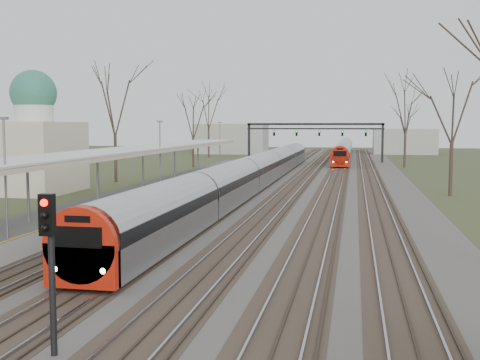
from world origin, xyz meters
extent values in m
cube|color=#474442|center=(0.00, 55.00, 0.05)|extent=(24.00, 160.00, 0.10)
cube|color=#4C3828|center=(-6.00, 55.00, 0.09)|extent=(2.60, 160.00, 0.06)
cube|color=gray|center=(-6.72, 55.00, 0.16)|extent=(0.07, 160.00, 0.12)
cube|color=gray|center=(-5.28, 55.00, 0.16)|extent=(0.07, 160.00, 0.12)
cube|color=#4C3828|center=(-2.50, 55.00, 0.09)|extent=(2.60, 160.00, 0.06)
cube|color=gray|center=(-3.22, 55.00, 0.16)|extent=(0.07, 160.00, 0.12)
cube|color=gray|center=(-1.78, 55.00, 0.16)|extent=(0.07, 160.00, 0.12)
cube|color=#4C3828|center=(1.00, 55.00, 0.09)|extent=(2.60, 160.00, 0.06)
cube|color=gray|center=(0.28, 55.00, 0.16)|extent=(0.07, 160.00, 0.12)
cube|color=gray|center=(1.72, 55.00, 0.16)|extent=(0.07, 160.00, 0.12)
cube|color=#4C3828|center=(4.50, 55.00, 0.09)|extent=(2.60, 160.00, 0.06)
cube|color=gray|center=(3.78, 55.00, 0.16)|extent=(0.07, 160.00, 0.12)
cube|color=gray|center=(5.22, 55.00, 0.16)|extent=(0.07, 160.00, 0.12)
cube|color=#4C3828|center=(8.00, 55.00, 0.09)|extent=(2.60, 160.00, 0.06)
cube|color=gray|center=(7.28, 55.00, 0.16)|extent=(0.07, 160.00, 0.12)
cube|color=gray|center=(8.72, 55.00, 0.16)|extent=(0.07, 160.00, 0.12)
cube|color=#9E9B93|center=(-9.05, 37.50, 0.50)|extent=(3.50, 69.00, 1.00)
cylinder|color=slate|center=(-9.05, 18.00, 2.50)|extent=(0.14, 0.14, 3.00)
cylinder|color=slate|center=(-9.05, 26.00, 2.50)|extent=(0.14, 0.14, 3.00)
cylinder|color=slate|center=(-9.05, 34.00, 2.50)|extent=(0.14, 0.14, 3.00)
cylinder|color=slate|center=(-9.05, 42.00, 2.50)|extent=(0.14, 0.14, 3.00)
cylinder|color=slate|center=(-9.05, 50.00, 2.50)|extent=(0.14, 0.14, 3.00)
cube|color=silver|center=(-9.05, 33.00, 4.05)|extent=(4.10, 50.00, 0.12)
cube|color=beige|center=(-9.05, 33.00, 3.88)|extent=(4.10, 50.00, 0.25)
cube|color=beige|center=(-22.00, 38.00, 3.00)|extent=(10.00, 8.00, 6.00)
cylinder|color=silver|center=(-20.00, 38.00, 7.20)|extent=(3.20, 3.20, 2.50)
sphere|color=#2A6A5C|center=(-20.00, 38.00, 8.40)|extent=(3.80, 3.80, 3.80)
cube|color=black|center=(-10.00, 85.00, 3.00)|extent=(0.35, 0.35, 6.00)
cube|color=black|center=(10.50, 85.00, 3.00)|extent=(0.35, 0.35, 6.00)
cube|color=black|center=(0.25, 85.00, 5.90)|extent=(21.00, 0.35, 0.35)
cube|color=black|center=(0.25, 85.00, 5.20)|extent=(21.00, 0.25, 0.25)
cube|color=black|center=(-6.00, 84.80, 4.50)|extent=(0.32, 0.22, 0.85)
sphere|color=#0CFF19|center=(-6.00, 84.66, 4.75)|extent=(0.16, 0.16, 0.16)
cube|color=black|center=(-2.50, 84.80, 4.50)|extent=(0.32, 0.22, 0.85)
sphere|color=#0CFF19|center=(-2.50, 84.66, 4.75)|extent=(0.16, 0.16, 0.16)
cube|color=black|center=(1.00, 84.80, 4.50)|extent=(0.32, 0.22, 0.85)
sphere|color=#0CFF19|center=(1.00, 84.66, 4.75)|extent=(0.16, 0.16, 0.16)
cube|color=black|center=(4.50, 84.80, 4.50)|extent=(0.32, 0.22, 0.85)
sphere|color=#0CFF19|center=(4.50, 84.66, 4.75)|extent=(0.16, 0.16, 0.16)
cube|color=black|center=(8.00, 84.80, 4.50)|extent=(0.32, 0.22, 0.85)
sphere|color=#0CFF19|center=(8.00, 84.66, 4.75)|extent=(0.16, 0.16, 0.16)
cylinder|color=#2D231C|center=(-17.00, 48.00, 2.48)|extent=(0.30, 0.30, 4.95)
cylinder|color=#2D231C|center=(14.00, 42.00, 2.25)|extent=(0.30, 0.30, 4.50)
cube|color=#9A9DA4|center=(-2.50, 47.44, 1.10)|extent=(2.55, 75.00, 1.60)
cylinder|color=#9A9DA4|center=(-2.50, 47.44, 1.75)|extent=(2.60, 74.70, 2.60)
cube|color=black|center=(-2.50, 47.44, 1.85)|extent=(2.62, 74.40, 0.55)
cube|color=#B51B0A|center=(-2.50, 10.04, 1.05)|extent=(2.55, 0.50, 1.50)
cylinder|color=#B51B0A|center=(-2.50, 10.09, 1.75)|extent=(2.60, 0.60, 2.60)
cube|color=black|center=(-2.50, 9.82, 2.05)|extent=(1.70, 0.12, 0.70)
sphere|color=white|center=(-3.35, 9.84, 0.95)|extent=(0.22, 0.22, 0.22)
sphere|color=white|center=(-1.65, 9.84, 0.95)|extent=(0.22, 0.22, 0.22)
cube|color=black|center=(-2.50, 47.44, 0.17)|extent=(1.80, 74.00, 0.35)
cube|color=#9A9DA4|center=(4.50, 101.04, 1.10)|extent=(2.55, 60.00, 1.60)
cylinder|color=#9A9DA4|center=(4.50, 101.04, 1.75)|extent=(2.60, 59.70, 2.60)
cube|color=black|center=(4.50, 101.04, 1.85)|extent=(2.62, 59.40, 0.55)
cube|color=#B51B0A|center=(4.50, 71.14, 1.05)|extent=(2.55, 0.50, 1.50)
cylinder|color=#B51B0A|center=(4.50, 71.19, 1.75)|extent=(2.60, 0.60, 2.60)
cube|color=black|center=(4.50, 70.92, 2.05)|extent=(1.70, 0.12, 0.70)
sphere|color=white|center=(3.65, 70.94, 0.95)|extent=(0.22, 0.22, 0.22)
sphere|color=white|center=(5.35, 70.94, 0.95)|extent=(0.22, 0.22, 0.22)
cube|color=black|center=(4.50, 101.04, 0.17)|extent=(1.80, 59.00, 0.35)
cylinder|color=black|center=(-0.75, 4.81, 2.00)|extent=(0.16, 0.16, 4.00)
cube|color=black|center=(-0.75, 4.66, 3.60)|extent=(0.35, 0.22, 1.00)
sphere|color=#FF0C05|center=(-0.75, 4.53, 3.90)|extent=(0.18, 0.18, 0.18)
camera|label=1|loc=(6.40, -8.34, 5.71)|focal=45.00mm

